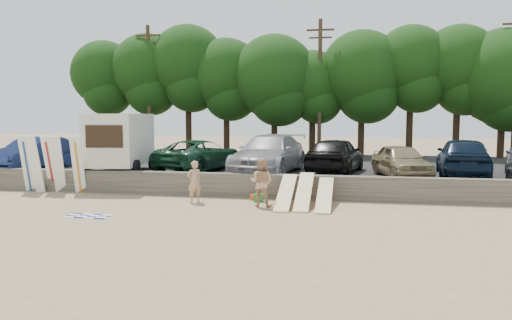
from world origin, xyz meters
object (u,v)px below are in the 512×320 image
(box_trailer, at_px, (120,139))
(car_2, at_px, (269,154))
(car_0, at_px, (35,153))
(cooler, at_px, (259,198))
(beachgoer_a, at_px, (194,182))
(car_4, at_px, (401,161))
(beachgoer_b, at_px, (261,182))
(car_5, at_px, (463,157))
(car_3, at_px, (335,155))
(car_1, at_px, (199,155))

(box_trailer, xyz_separation_m, car_2, (7.14, 0.98, -0.68))
(car_0, height_order, car_2, car_2)
(cooler, bearing_deg, beachgoer_a, -175.09)
(box_trailer, relative_size, car_0, 0.95)
(car_4, relative_size, beachgoer_a, 2.59)
(cooler, bearing_deg, beachgoer_b, -83.53)
(car_5, bearing_deg, box_trailer, 11.48)
(beachgoer_b, bearing_deg, cooler, -62.13)
(car_2, bearing_deg, car_3, 16.71)
(car_5, relative_size, beachgoer_b, 2.84)
(car_0, xyz_separation_m, car_5, (20.91, 0.90, 0.08))
(car_2, distance_m, car_4, 6.09)
(car_5, bearing_deg, car_2, 8.97)
(car_1, relative_size, beachgoer_a, 3.29)
(car_0, height_order, car_5, car_5)
(car_2, relative_size, beachgoer_a, 3.74)
(car_2, xyz_separation_m, car_3, (3.14, 0.49, -0.05))
(beachgoer_b, bearing_deg, car_1, -41.36)
(car_5, xyz_separation_m, beachgoer_b, (-8.28, -5.35, -0.67))
(car_0, height_order, car_3, car_3)
(car_2, relative_size, car_3, 1.24)
(car_4, xyz_separation_m, car_5, (2.77, 0.91, 0.16))
(box_trailer, relative_size, car_1, 0.86)
(beachgoer_a, distance_m, beachgoer_b, 2.80)
(car_2, bearing_deg, car_4, 2.54)
(car_2, height_order, car_3, car_2)
(car_3, bearing_deg, car_0, 14.71)
(car_4, bearing_deg, car_1, 160.06)
(box_trailer, relative_size, beachgoer_b, 2.53)
(car_0, height_order, beachgoer_b, car_0)
(box_trailer, bearing_deg, cooler, -30.44)
(car_3, bearing_deg, beachgoer_a, 54.55)
(box_trailer, bearing_deg, car_3, -0.10)
(beachgoer_b, relative_size, cooler, 4.89)
(car_5, xyz_separation_m, cooler, (-8.58, -4.34, -1.44))
(box_trailer, height_order, cooler, box_trailer)
(car_4, bearing_deg, car_0, 166.08)
(car_0, distance_m, car_2, 12.10)
(car_5, bearing_deg, car_3, 5.29)
(car_4, bearing_deg, car_2, 160.74)
(car_1, bearing_deg, car_5, -166.79)
(car_1, height_order, car_5, car_5)
(car_5, bearing_deg, beachgoer_b, 39.61)
(car_4, xyz_separation_m, beachgoer_b, (-5.51, -4.44, -0.51))
(car_3, bearing_deg, car_5, -170.70)
(car_3, distance_m, beachgoer_a, 7.47)
(beachgoer_b, bearing_deg, beachgoer_a, 4.19)
(car_2, height_order, car_4, car_2)
(car_2, xyz_separation_m, cooler, (0.24, -4.00, -1.45))
(car_4, relative_size, beachgoer_b, 2.33)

